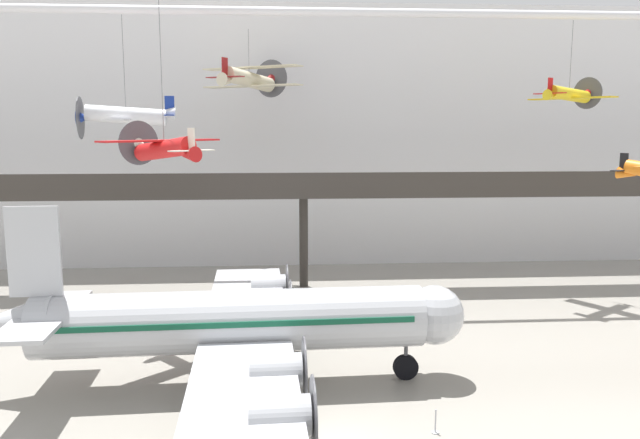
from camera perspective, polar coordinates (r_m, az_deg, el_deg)
hangar_back_wall at (r=59.06m, az=-1.93°, el=7.54°), size 140.00×3.00×23.90m
mezzanine_walkway at (r=49.06m, az=-1.48°, el=2.52°), size 110.00×3.20×9.50m
ceiling_truss_beam at (r=45.65m, az=-1.33°, el=18.47°), size 120.00×0.60×0.60m
airliner_silver_main at (r=31.75m, az=-8.26°, el=-9.30°), size 24.39×27.68×9.33m
suspended_plane_cream_biplane at (r=51.32m, az=-6.48°, el=12.64°), size 8.19×7.44×5.19m
suspended_plane_yellow_lowwing at (r=50.15m, az=21.81°, el=10.55°), size 5.64×6.18×6.30m
suspended_plane_white_twin at (r=46.05m, az=-17.30°, el=9.05°), size 6.78×8.31×8.41m
suspended_plane_red_highwing at (r=36.24m, az=-14.07°, el=6.36°), size 6.25×6.18×9.69m
stanchion_barrier at (r=28.60m, az=10.50°, el=-18.04°), size 0.36×0.36×1.08m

